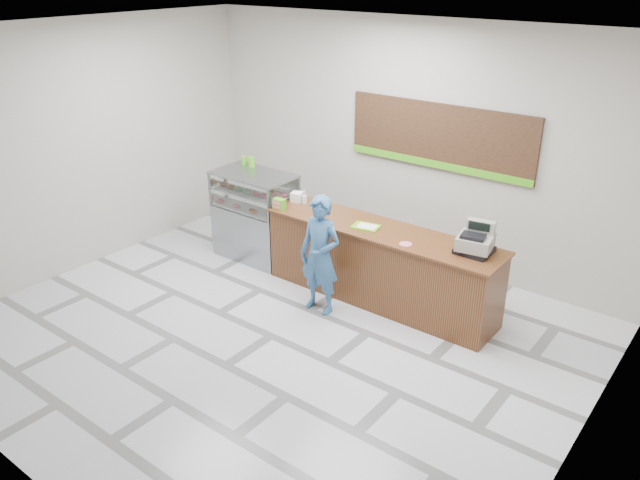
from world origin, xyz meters
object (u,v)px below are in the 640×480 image
Objects in this scene: serving_tray at (366,227)px; customer at (320,255)px; display_case at (255,215)px; cash_register at (476,241)px; sales_counter at (380,265)px.

customer reaches higher than serving_tray.
cash_register is (3.46, 0.09, 0.49)m from display_case.
customer is (-0.47, -0.68, 0.26)m from sales_counter.
customer reaches higher than display_case.
customer is at bearing -21.12° from display_case.
display_case is 0.85× the size of customer.
customer is (-0.28, -0.61, -0.26)m from serving_tray.
display_case is 1.88m from customer.
sales_counter is 2.45× the size of display_case.
customer is (1.75, -0.68, 0.11)m from display_case.
display_case is at bearing 156.20° from customer.
serving_tray is at bearing -160.00° from sales_counter.
display_case is 3.50m from cash_register.
display_case is at bearing -180.00° from sales_counter.
sales_counter is 6.89× the size of cash_register.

